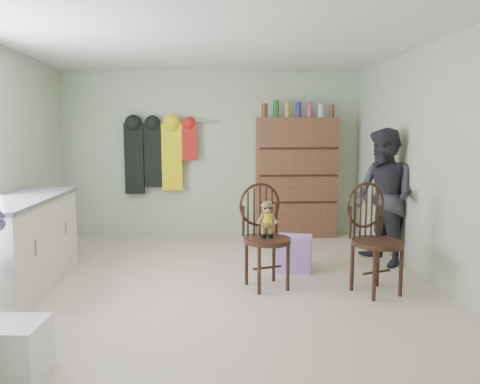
{
  "coord_description": "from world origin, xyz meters",
  "views": [
    {
      "loc": [
        -0.09,
        -4.69,
        1.56
      ],
      "look_at": [
        0.25,
        0.2,
        0.95
      ],
      "focal_mm": 35.0,
      "sensor_mm": 36.0,
      "label": 1
    }
  ],
  "objects": [
    {
      "name": "ground_plane",
      "position": [
        0.0,
        0.0,
        0.0
      ],
      "size": [
        5.0,
        5.0,
        0.0
      ],
      "primitive_type": "plane",
      "color": "beige",
      "rests_on": "ground"
    },
    {
      "name": "room_walls",
      "position": [
        0.0,
        0.53,
        1.58
      ],
      "size": [
        5.0,
        5.0,
        5.0
      ],
      "color": "beige",
      "rests_on": "ground"
    },
    {
      "name": "counter",
      "position": [
        -1.95,
        0.0,
        0.47
      ],
      "size": [
        0.64,
        1.86,
        0.94
      ],
      "color": "silver",
      "rests_on": "ground"
    },
    {
      "name": "plastic_tub",
      "position": [
        -1.34,
        -1.75,
        0.18
      ],
      "size": [
        0.41,
        0.4,
        0.37
      ],
      "primitive_type": "cube",
      "rotation": [
        0.0,
        0.0,
        -0.08
      ],
      "color": "white",
      "rests_on": "ground"
    },
    {
      "name": "chair_front",
      "position": [
        0.49,
        -0.05,
        0.59
      ],
      "size": [
        0.59,
        0.59,
        1.06
      ],
      "rotation": [
        0.0,
        0.0,
        0.31
      ],
      "color": "#3A1E14",
      "rests_on": "ground"
    },
    {
      "name": "chair_far",
      "position": [
        1.53,
        -0.28,
        0.58
      ],
      "size": [
        0.62,
        0.62,
        1.09
      ],
      "rotation": [
        0.0,
        0.0,
        0.35
      ],
      "color": "#3A1E14",
      "rests_on": "ground"
    },
    {
      "name": "striped_bag",
      "position": [
        0.89,
        0.47,
        0.2
      ],
      "size": [
        0.45,
        0.39,
        0.41
      ],
      "primitive_type": "cube",
      "rotation": [
        0.0,
        0.0,
        -0.26
      ],
      "color": "pink",
      "rests_on": "ground"
    },
    {
      "name": "person_right",
      "position": [
        2.0,
        0.68,
        0.82
      ],
      "size": [
        0.8,
        0.93,
        1.63
      ],
      "primitive_type": "imported",
      "rotation": [
        0.0,
        0.0,
        -1.31
      ],
      "color": "#2D2B33",
      "rests_on": "ground"
    },
    {
      "name": "dresser",
      "position": [
        1.25,
        2.3,
        0.91
      ],
      "size": [
        1.2,
        0.39,
        2.05
      ],
      "color": "brown",
      "rests_on": "ground"
    },
    {
      "name": "coat_rack",
      "position": [
        -0.83,
        2.38,
        1.25
      ],
      "size": [
        1.42,
        0.12,
        1.09
      ],
      "color": "#99999E",
      "rests_on": "ground"
    }
  ]
}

